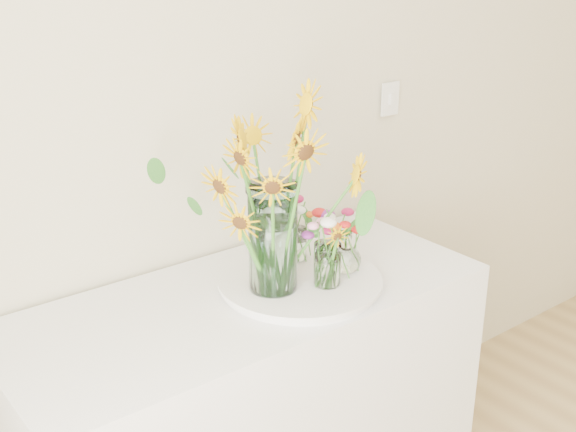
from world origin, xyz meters
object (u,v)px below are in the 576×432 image
Objects in this scene: tray at (300,284)px; small_vase_b at (346,251)px; counter at (251,426)px; small_vase_a at (327,265)px; mason_jar at (273,238)px; small_vase_c at (297,244)px.

tray is 3.51× the size of small_vase_b.
tray reaches higher than counter.
small_vase_a reaches higher than tray.
tray is at bearing 1.15° from mason_jar.
mason_jar reaches higher than tray.
small_vase_b reaches higher than tray.
small_vase_c is (0.08, 0.11, 0.07)m from tray.
mason_jar reaches higher than counter.
tray is 1.44× the size of mason_jar.
counter is 0.64m from mason_jar.
small_vase_a reaches higher than small_vase_b.
small_vase_b is (0.29, -0.10, 0.54)m from counter.
tray is 0.11m from small_vase_a.
mason_jar is 2.41× the size of small_vase_a.
tray is 0.17m from small_vase_b.
small_vase_c reaches higher than tray.
mason_jar is at bearing -51.30° from counter.
counter is at bearing 161.58° from small_vase_b.
small_vase_c is (-0.07, 0.15, -0.01)m from small_vase_b.
mason_jar is at bearing -146.78° from small_vase_c.
mason_jar is at bearing 171.29° from small_vase_b.
small_vase_b reaches higher than counter.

